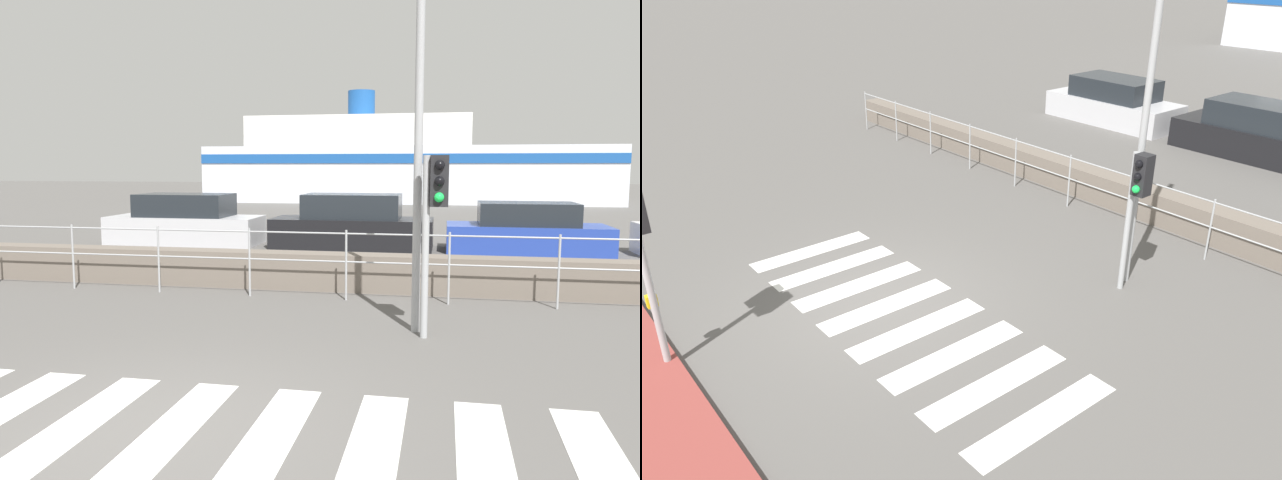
% 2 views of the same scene
% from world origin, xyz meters
% --- Properties ---
extents(ground_plane, '(160.00, 160.00, 0.00)m').
position_xyz_m(ground_plane, '(0.00, 0.00, 0.00)').
color(ground_plane, '#565451').
extents(crosswalk, '(6.75, 2.40, 0.01)m').
position_xyz_m(crosswalk, '(0.65, 0.00, 0.00)').
color(crosswalk, silver).
rests_on(crosswalk, ground_plane).
extents(seawall, '(21.48, 0.55, 0.69)m').
position_xyz_m(seawall, '(0.00, 6.55, 0.35)').
color(seawall, '#6B6056').
rests_on(seawall, ground_plane).
extents(harbor_fence, '(19.37, 0.04, 1.24)m').
position_xyz_m(harbor_fence, '(0.00, 5.68, 0.81)').
color(harbor_fence, '#9EA0A3').
rests_on(harbor_fence, ground_plane).
extents(traffic_light_far, '(0.34, 0.32, 2.48)m').
position_xyz_m(traffic_light_far, '(2.41, 3.51, 1.83)').
color(traffic_light_far, '#9EA0A3').
rests_on(traffic_light_far, ground_plane).
extents(streetlamp, '(0.32, 1.06, 6.65)m').
position_xyz_m(streetlamp, '(2.17, 3.66, 4.07)').
color(streetlamp, '#9EA0A3').
rests_on(streetlamp, ground_plane).
extents(parked_car_silver, '(4.55, 1.84, 1.50)m').
position_xyz_m(parked_car_silver, '(-5.14, 12.71, 0.64)').
color(parked_car_silver, '#BCBCC1').
rests_on(parked_car_silver, ground_plane).
extents(parked_car_black, '(4.56, 1.79, 1.54)m').
position_xyz_m(parked_car_black, '(-0.05, 12.71, 0.65)').
color(parked_car_black, black).
rests_on(parked_car_black, ground_plane).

